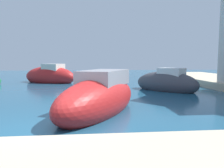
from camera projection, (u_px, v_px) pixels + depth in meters
The scene contains 5 objects.
ground at pixel (44, 130), 6.69m from camera, with size 80.00×80.00×0.00m, color #1E5170.
quay_promenade at pixel (190, 121), 6.72m from camera, with size 44.00×32.00×0.50m.
moored_boat_0 at pixel (100, 98), 9.04m from camera, with size 4.41×6.25×2.04m.
moored_boat_3 at pixel (50, 76), 20.90m from camera, with size 5.62×4.38×2.15m.
moored_boat_5 at pixel (166, 83), 15.35m from camera, with size 4.39×4.73×1.91m.
Camera 1 is at (1.37, -6.67, 2.05)m, focal length 36.40 mm.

